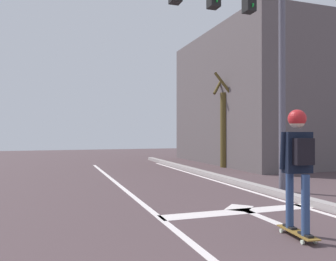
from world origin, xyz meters
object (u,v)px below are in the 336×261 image
Objects in this scene: skater at (298,154)px; traffic_signal_mast at (244,31)px; roadside_tree at (224,125)px; skateboard at (297,233)px.

skater is 4.28m from traffic_signal_mast.
roadside_tree is at bearing 67.97° from skater.
skateboard is 0.20× the size of roadside_tree.
skateboard is at bearing 82.96° from skater.
roadside_tree is (3.58, 8.85, 0.59)m from skater.
skateboard is 9.68m from roadside_tree.
skater is 0.43× the size of roadside_tree.
roadside_tree is (3.58, 8.83, 1.68)m from skateboard.
skater is at bearing -108.79° from traffic_signal_mast.
roadside_tree reaches higher than skateboard.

